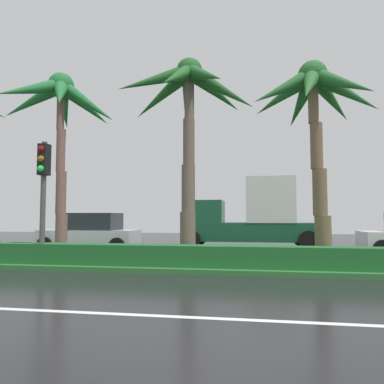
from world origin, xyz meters
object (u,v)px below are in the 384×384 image
(palm_tree_centre_left, at_px, (189,99))
(palm_tree_centre, at_px, (314,104))
(traffic_signal_median_left, at_px, (43,179))
(box_truck_lead, at_px, (250,217))
(palm_tree_mid_left, at_px, (61,108))
(car_in_traffic_leading, at_px, (91,233))

(palm_tree_centre_left, height_order, palm_tree_centre, palm_tree_centre_left)
(traffic_signal_median_left, bearing_deg, box_truck_lead, 53.30)
(palm_tree_centre_left, xyz_separation_m, traffic_signal_median_left, (-4.19, -1.76, -2.83))
(box_truck_lead, bearing_deg, traffic_signal_median_left, 53.30)
(palm_tree_centre, bearing_deg, palm_tree_centre_left, 176.92)
(palm_tree_centre_left, relative_size, palm_tree_centre, 1.08)
(palm_tree_mid_left, relative_size, palm_tree_centre_left, 0.96)
(palm_tree_centre, height_order, box_truck_lead, palm_tree_centre)
(palm_tree_centre, xyz_separation_m, car_in_traffic_leading, (-9.16, 3.88, -4.27))
(car_in_traffic_leading, bearing_deg, palm_tree_centre, 157.05)
(palm_tree_centre_left, bearing_deg, palm_tree_centre, -3.08)
(palm_tree_centre, relative_size, box_truck_lead, 0.99)
(palm_tree_mid_left, distance_m, palm_tree_centre_left, 4.64)
(box_truck_lead, bearing_deg, palm_tree_centre, 106.99)
(palm_tree_mid_left, relative_size, traffic_signal_median_left, 1.77)
(palm_tree_mid_left, relative_size, palm_tree_centre, 1.04)
(palm_tree_mid_left, height_order, traffic_signal_median_left, palm_tree_mid_left)
(traffic_signal_median_left, distance_m, box_truck_lead, 10.38)
(palm_tree_centre, bearing_deg, car_in_traffic_leading, 157.05)
(palm_tree_mid_left, relative_size, box_truck_lead, 1.02)
(palm_tree_centre_left, bearing_deg, car_in_traffic_leading, 144.50)
(palm_tree_mid_left, distance_m, box_truck_lead, 10.09)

